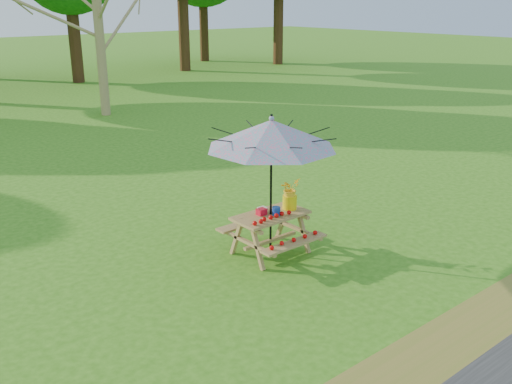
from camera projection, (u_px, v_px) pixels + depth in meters
picnic_table at (271, 234)px, 9.02m from camera, size 1.20×1.32×0.67m
patio_umbrella at (271, 134)px, 8.51m from camera, size 2.50×2.50×2.25m
produce_bins at (268, 211)px, 8.90m from camera, size 0.31×0.38×0.13m
tomatoes_row at (271, 217)px, 8.68m from camera, size 0.77×0.13×0.07m
flower_bucket at (290, 193)px, 9.05m from camera, size 0.35×0.32×0.51m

